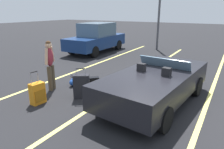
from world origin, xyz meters
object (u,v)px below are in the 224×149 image
object	(u,v)px
duffel_bag	(76,81)
traveler_person	(50,63)
convertible_car	(159,82)
suitcase_medium_bright	(38,93)
parked_sedan_near	(96,38)
suitcase_large_black	(82,86)
suitcase_small_carryon	(94,84)

from	to	relation	value
duffel_bag	traveler_person	size ratio (longest dim) A/B	0.39
convertible_car	traveler_person	distance (m)	3.53
suitcase_medium_bright	traveler_person	xyz separation A→B (m)	(0.99, 0.48, 0.62)
traveler_person	convertible_car	bearing A→B (deg)	-4.41
convertible_car	duffel_bag	world-z (taller)	convertible_car
duffel_bag	convertible_car	bearing A→B (deg)	-85.22
parked_sedan_near	suitcase_large_black	bearing A→B (deg)	30.82
suitcase_large_black	traveler_person	size ratio (longest dim) A/B	0.58
traveler_person	parked_sedan_near	distance (m)	6.68
convertible_car	parked_sedan_near	xyz separation A→B (m)	(5.19, 5.87, 0.30)
traveler_person	parked_sedan_near	xyz separation A→B (m)	(6.20, 2.50, -0.04)
convertible_car	duffel_bag	size ratio (longest dim) A/B	6.61
parked_sedan_near	convertible_car	bearing A→B (deg)	47.85
duffel_bag	parked_sedan_near	world-z (taller)	parked_sedan_near
traveler_person	suitcase_large_black	bearing A→B (deg)	-21.70
convertible_car	suitcase_small_carryon	bearing A→B (deg)	107.62
suitcase_small_carryon	duffel_bag	xyz separation A→B (m)	(0.18, 0.93, -0.09)
suitcase_small_carryon	duffel_bag	bearing A→B (deg)	37.09
convertible_car	suitcase_small_carryon	distance (m)	2.11
suitcase_medium_bright	traveler_person	world-z (taller)	traveler_person
suitcase_small_carryon	convertible_car	bearing A→B (deg)	-119.62
traveler_person	parked_sedan_near	world-z (taller)	parked_sedan_near
convertible_car	suitcase_medium_bright	xyz separation A→B (m)	(-2.00, 2.88, -0.28)
suitcase_medium_bright	parked_sedan_near	world-z (taller)	parked_sedan_near
convertible_car	suitcase_medium_bright	distance (m)	3.52
suitcase_large_black	duffel_bag	world-z (taller)	suitcase_large_black
duffel_bag	suitcase_medium_bright	bearing A→B (deg)	-177.49
convertible_car	parked_sedan_near	bearing A→B (deg)	54.12
convertible_car	suitcase_small_carryon	world-z (taller)	convertible_car
suitcase_small_carryon	traveler_person	world-z (taller)	traveler_person
convertible_car	parked_sedan_near	distance (m)	7.84
convertible_car	traveler_person	size ratio (longest dim) A/B	2.60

